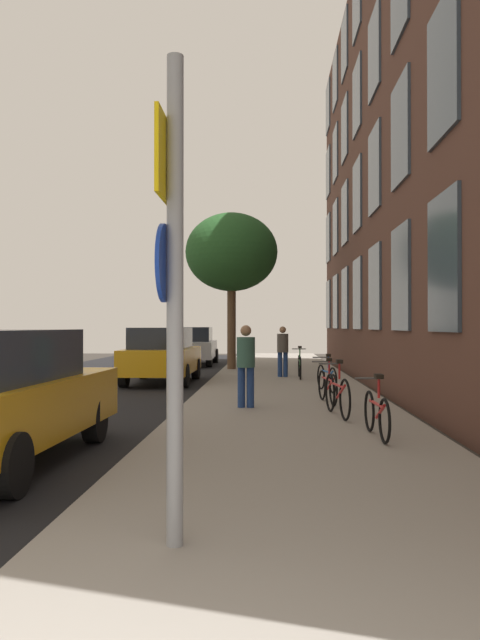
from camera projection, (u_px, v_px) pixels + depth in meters
The scene contains 16 objects.
ground_plane at pixel (153, 388), 16.58m from camera, with size 41.80×41.80×0.00m, color #332D28.
road_asphalt at pixel (76, 388), 16.68m from camera, with size 7.00×38.00×0.01m, color black.
sidewalk at pixel (284, 387), 16.42m from camera, with size 4.20×38.00×0.12m, color gray.
building_facade at pixel (385, 135), 15.86m from camera, with size 0.56×27.00×13.11m.
sign_post at pixel (172, 273), 4.40m from camera, with size 0.16×0.60×3.49m.
traffic_light at pixel (230, 296), 22.88m from camera, with size 0.43×0.24×3.91m.
tree_near at pixel (232, 253), 22.48m from camera, with size 3.35×3.35×5.67m.
bicycle_0 at pixel (377, 413), 8.60m from camera, with size 0.42×1.56×0.90m.
bicycle_1 at pixel (337, 394), 10.66m from camera, with size 0.42×1.77×0.98m.
bicycle_2 at pixel (328, 385), 12.44m from camera, with size 0.42×1.65×0.92m.
bicycle_3 at pixel (327, 377), 14.69m from camera, with size 0.48×1.56×0.90m.
bicycle_4 at pixel (300, 366), 18.34m from camera, with size 0.42×1.74×0.97m.
pedestrian_0 at pixel (246, 360), 11.81m from camera, with size 0.42×0.42×1.57m.
pedestrian_1 at pixel (283, 348), 18.92m from camera, with size 0.47×0.47×1.54m.
car_1 at pixel (162, 355), 18.02m from camera, with size 1.87×4.15×1.62m.
car_2 at pixel (194, 345), 26.54m from camera, with size 1.87×4.52×1.62m.
Camera 1 is at (0.72, -1.47, 1.67)m, focal length 34.72 mm.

